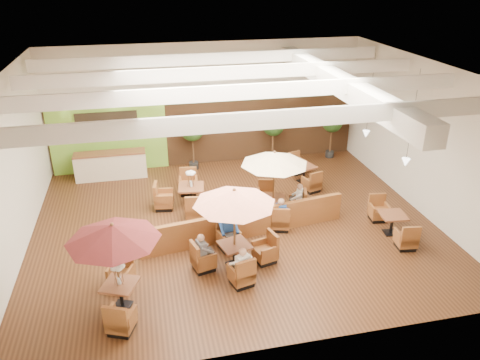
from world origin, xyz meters
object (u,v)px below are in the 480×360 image
object	(u,v)px
diner_0	(242,262)
diner_3	(281,211)
topiary_0	(192,132)
service_counter	(111,165)
table_4	(392,224)
booth_divider	(247,224)
diner_1	(228,228)
table_1	(234,214)
topiary_1	(273,127)
table_0	(114,245)
diner_4	(298,196)
topiary_2	(332,124)
diner_2	(203,248)
table_3	(184,196)
table_5	(304,174)
table_2	(274,172)

from	to	relation	value
diner_0	diner_3	distance (m)	3.39
topiary_0	diner_3	xyz separation A→B (m)	(2.28, -5.97, -1.03)
service_counter	table_4	xyz separation A→B (m)	(9.55, -6.84, -0.22)
booth_divider	table_4	distance (m)	5.01
diner_1	diner_3	bearing A→B (deg)	-165.49
table_1	diner_1	distance (m)	1.42
booth_divider	topiary_1	distance (m)	6.85
table_0	topiary_1	size ratio (longest dim) A/B	1.19
booth_divider	diner_0	bearing A→B (deg)	-115.23
diner_4	topiary_2	bearing A→B (deg)	-8.18
table_0	diner_3	distance (m)	6.29
topiary_2	diner_2	bearing A→B (deg)	-133.24
table_3	diner_1	world-z (taller)	table_3
table_4	topiary_2	xyz separation A→B (m)	(0.63, 7.04, 1.31)
table_5	topiary_0	xyz separation A→B (m)	(-4.41, 2.40, 1.42)
table_5	diner_2	world-z (taller)	diner_2
table_1	table_2	xyz separation A→B (m)	(2.00, 2.71, -0.03)
booth_divider	topiary_1	bearing A→B (deg)	57.60
diner_0	diner_4	xyz separation A→B (m)	(2.96, 3.69, -0.01)
diner_1	diner_2	bearing A→B (deg)	38.00
table_5	topiary_1	world-z (taller)	topiary_1
table_0	diner_0	xyz separation A→B (m)	(3.39, 0.25, -1.23)
service_counter	table_4	distance (m)	11.76
table_2	topiary_2	distance (m)	6.61
table_1	table_2	world-z (taller)	table_1
service_counter	diner_3	xyz separation A→B (m)	(5.89, -5.77, 0.17)
diner_1	table_2	bearing A→B (deg)	-146.00
diner_1	diner_4	xyz separation A→B (m)	(2.96, 1.74, -0.03)
table_1	table_2	distance (m)	3.37
service_counter	diner_0	bearing A→B (deg)	-65.47
topiary_1	booth_divider	bearing A→B (deg)	-113.52
table_1	topiary_0	xyz separation A→B (m)	(-0.28, 7.74, -0.03)
topiary_1	diner_0	bearing A→B (deg)	-111.51
topiary_2	topiary_0	bearing A→B (deg)	180.00
topiary_1	diner_4	bearing A→B (deg)	-95.42
service_counter	topiary_1	bearing A→B (deg)	1.57
booth_divider	table_4	size ratio (longest dim) A/B	2.82
table_2	table_3	bearing A→B (deg)	170.89
diner_0	table_2	bearing A→B (deg)	38.30
table_4	diner_3	xyz separation A→B (m)	(-3.67, 1.07, 0.39)
table_3	topiary_1	xyz separation A→B (m)	(4.52, 3.56, 1.25)
table_2	diner_0	world-z (taller)	table_2
topiary_2	diner_4	distance (m)	6.11
service_counter	topiary_2	xyz separation A→B (m)	(10.19, 0.20, 1.09)
service_counter	diner_1	world-z (taller)	diner_1
booth_divider	table_2	world-z (taller)	table_2
booth_divider	table_2	xyz separation A→B (m)	(1.26, 1.16, 1.27)
service_counter	diner_2	size ratio (longest dim) A/B	3.81
table_2	service_counter	bearing A→B (deg)	156.92
topiary_1	diner_2	bearing A→B (deg)	-119.65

